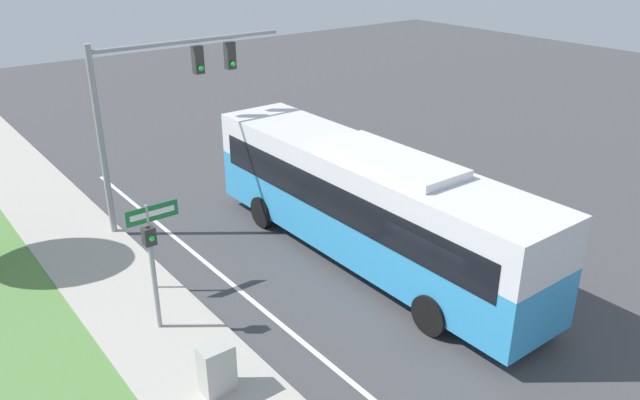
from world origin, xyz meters
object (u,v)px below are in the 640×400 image
pedestrian_signal (152,262)px  utility_cabinet (217,369)px  bus (366,199)px  signal_gantry (160,92)px  street_sign (152,229)px

pedestrian_signal → utility_cabinet: bearing=-89.9°
bus → signal_gantry: signal_gantry is taller
utility_cabinet → pedestrian_signal: bearing=90.1°
bus → pedestrian_signal: size_ratio=4.28×
signal_gantry → street_sign: 5.37m
street_sign → utility_cabinet: bearing=-99.1°
signal_gantry → pedestrian_signal: 7.11m
bus → signal_gantry: (-3.29, 6.27, 2.42)m
signal_gantry → pedestrian_signal: (-3.13, -5.89, -2.46)m
street_sign → utility_cabinet: (-0.76, -4.73, -1.19)m
street_sign → utility_cabinet: 4.94m
signal_gantry → utility_cabinet: signal_gantry is taller
bus → pedestrian_signal: bearing=176.6°
bus → signal_gantry: bearing=117.7°
street_sign → bus: bearing=-21.0°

